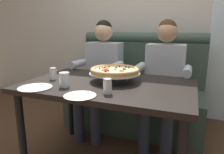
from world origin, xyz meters
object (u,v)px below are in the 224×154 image
at_px(booth_bench, 136,93).
at_px(diner_right, 163,75).
at_px(dining_table, 108,93).
at_px(drinking_glass, 65,80).
at_px(plate_near_right, 35,87).
at_px(plate_near_left, 80,95).
at_px(diner_left, 101,70).
at_px(shaker_oregano, 107,87).
at_px(shaker_pepper_flakes, 53,74).
at_px(pizza, 115,71).

bearing_deg(booth_bench, diner_right, -36.96).
relative_size(dining_table, drinking_glass, 12.19).
height_order(booth_bench, plate_near_right, booth_bench).
bearing_deg(booth_bench, plate_near_left, -92.10).
height_order(diner_left, shaker_oregano, diner_left).
bearing_deg(booth_bench, plate_near_right, -110.19).
xyz_separation_m(dining_table, shaker_pepper_flakes, (-0.49, -0.06, 0.13)).
xyz_separation_m(pizza, shaker_pepper_flakes, (-0.51, -0.14, -0.04)).
height_order(dining_table, drinking_glass, drinking_glass).
relative_size(booth_bench, plate_near_left, 7.35).
distance_m(booth_bench, pizza, 0.93).
relative_size(shaker_pepper_flakes, plate_near_left, 0.47).
height_order(booth_bench, shaker_pepper_flakes, booth_bench).
relative_size(plate_near_left, plate_near_right, 0.86).
xyz_separation_m(plate_near_left, plate_near_right, (-0.41, 0.05, 0.00)).
distance_m(booth_bench, plate_near_right, 1.36).
distance_m(diner_left, drinking_glass, 0.87).
bearing_deg(diner_right, pizza, -121.09).
relative_size(shaker_oregano, drinking_glass, 0.94).
xyz_separation_m(booth_bench, diner_right, (0.35, -0.27, 0.31)).
distance_m(shaker_oregano, drinking_glass, 0.37).
bearing_deg(drinking_glass, plate_near_left, -35.33).
bearing_deg(plate_near_left, pizza, 81.57).
xyz_separation_m(diner_left, drinking_glass, (0.09, -0.86, 0.09)).
bearing_deg(booth_bench, diner_left, -143.04).
height_order(shaker_oregano, plate_near_right, shaker_oregano).
bearing_deg(diner_right, drinking_glass, -125.95).
height_order(diner_right, plate_near_right, diner_right).
bearing_deg(drinking_glass, booth_bench, 76.63).
xyz_separation_m(diner_left, diner_right, (0.71, 0.00, 0.00)).
distance_m(diner_left, plate_near_left, 1.06).
distance_m(diner_right, shaker_oregano, 0.93).
height_order(diner_right, plate_near_left, diner_right).
bearing_deg(plate_near_right, plate_near_left, -6.51).
relative_size(booth_bench, drinking_glass, 14.27).
xyz_separation_m(diner_right, shaker_pepper_flakes, (-0.85, -0.69, 0.08)).
relative_size(pizza, shaker_oregano, 4.10).
relative_size(booth_bench, diner_left, 1.23).
relative_size(diner_right, pizza, 3.00).
distance_m(booth_bench, shaker_pepper_flakes, 1.15).
bearing_deg(drinking_glass, shaker_oregano, -5.93).
distance_m(dining_table, pizza, 0.19).
height_order(pizza, plate_near_right, pizza).
distance_m(dining_table, diner_right, 0.73).
xyz_separation_m(diner_left, pizza, (0.38, -0.55, 0.13)).
xyz_separation_m(diner_left, shaker_oregano, (0.45, -0.89, 0.09)).
xyz_separation_m(shaker_oregano, plate_near_left, (-0.15, -0.12, -0.03)).
relative_size(booth_bench, shaker_oregano, 15.18).
distance_m(pizza, plate_near_left, 0.47).
distance_m(dining_table, drinking_glass, 0.37).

